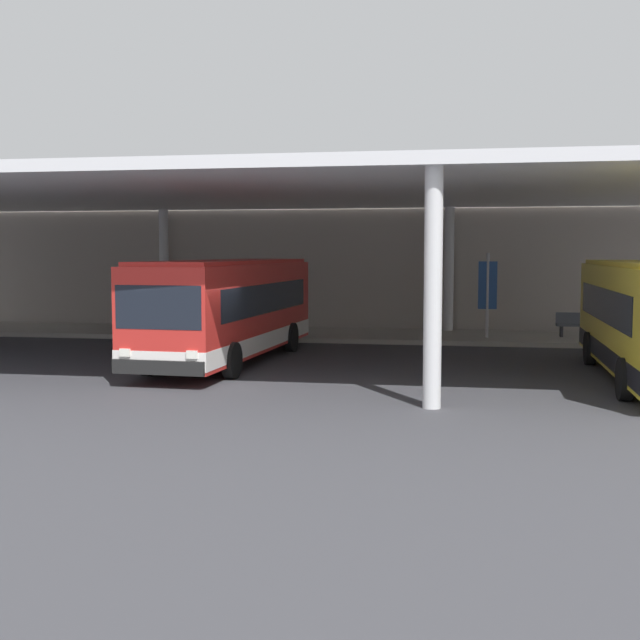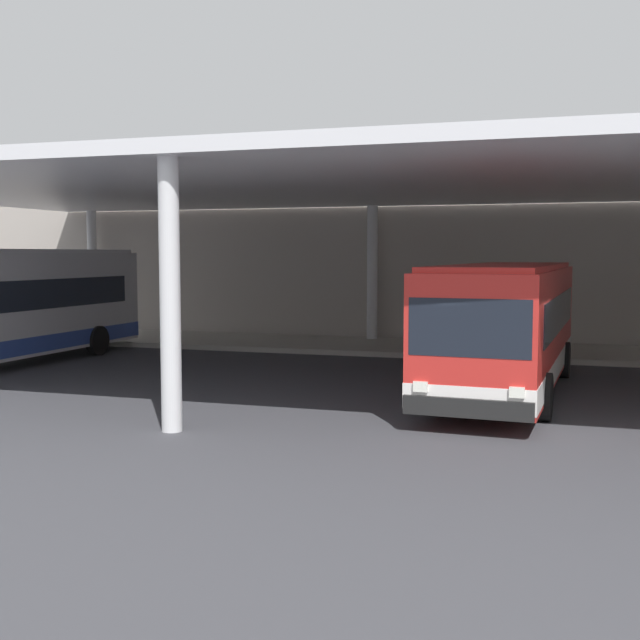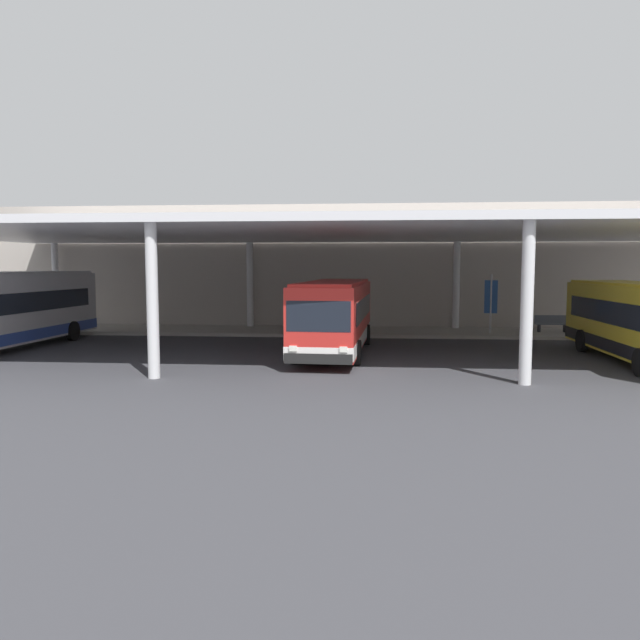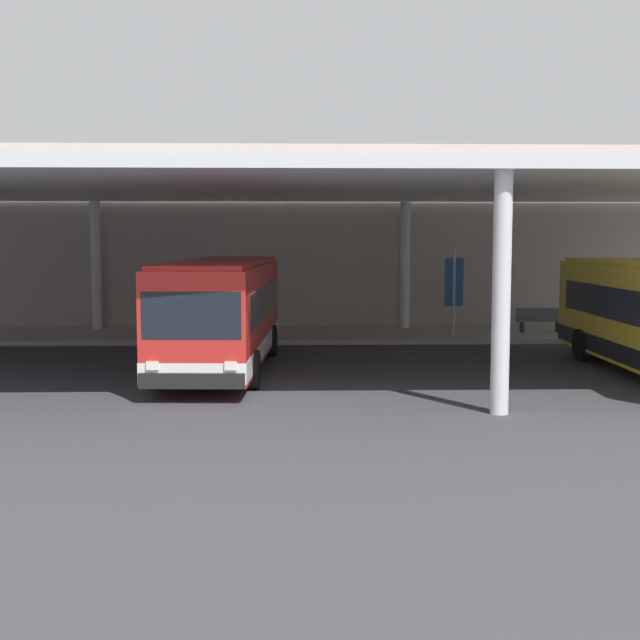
{
  "view_description": "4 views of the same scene",
  "coord_description": "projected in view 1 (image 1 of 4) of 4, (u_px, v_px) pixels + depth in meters",
  "views": [
    {
      "loc": [
        6.88,
        -20.24,
        3.44
      ],
      "look_at": [
        2.44,
        4.32,
        1.32
      ],
      "focal_mm": 45.49,
      "sensor_mm": 36.0,
      "label": 1
    },
    {
      "loc": [
        1.19,
        -16.13,
        3.43
      ],
      "look_at": [
        -4.94,
        3.08,
        1.75
      ],
      "focal_mm": 44.81,
      "sensor_mm": 36.0,
      "label": 2
    },
    {
      "loc": [
        1.24,
        -21.81,
        3.8
      ],
      "look_at": [
        -1.0,
        3.4,
        1.5
      ],
      "focal_mm": 33.12,
      "sensor_mm": 36.0,
      "label": 3
    },
    {
      "loc": [
        1.7,
        -20.68,
        3.84
      ],
      "look_at": [
        2.47,
        4.46,
        1.39
      ],
      "focal_mm": 47.89,
      "sensor_mm": 36.0,
      "label": 4
    }
  ],
  "objects": [
    {
      "name": "banner_sign",
      "position": [
        488.0,
        290.0,
        30.56
      ],
      "size": [
        0.7,
        0.12,
        3.2
      ],
      "color": "#B2B2B7",
      "rests_on": "platform_kerb"
    },
    {
      "name": "bench_waiting",
      "position": [
        580.0,
        324.0,
        30.9
      ],
      "size": [
        1.8,
        0.45,
        0.92
      ],
      "color": "#4C515B",
      "rests_on": "platform_kerb"
    },
    {
      "name": "platform_kerb",
      "position": [
        293.0,
        334.0,
        32.87
      ],
      "size": [
        42.0,
        4.5,
        0.18
      ],
      "primitive_type": "cube",
      "color": "#A39E93",
      "rests_on": "ground"
    },
    {
      "name": "bus_second_bay",
      "position": [
        229.0,
        309.0,
        25.16
      ],
      "size": [
        3.09,
        10.64,
        3.17
      ],
      "color": "red",
      "rests_on": "ground"
    },
    {
      "name": "canopy_shelter",
      "position": [
        253.0,
        194.0,
        26.3
      ],
      "size": [
        40.0,
        17.0,
        5.55
      ],
      "color": "silver",
      "rests_on": "ground"
    },
    {
      "name": "ground_plane",
      "position": [
        200.0,
        382.0,
        21.36
      ],
      "size": [
        200.0,
        200.0,
        0.0
      ],
      "primitive_type": "plane",
      "color": "#3D3D42"
    },
    {
      "name": "station_building_facade",
      "position": [
        309.0,
        243.0,
        35.74
      ],
      "size": [
        48.0,
        1.6,
        7.59
      ],
      "primitive_type": "cube",
      "color": "#ADA399",
      "rests_on": "ground"
    }
  ]
}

